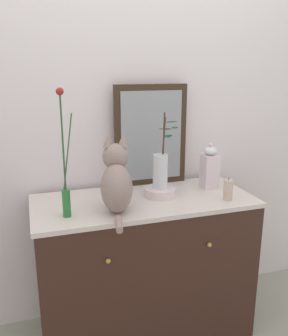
{
  "coord_description": "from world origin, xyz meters",
  "views": [
    {
      "loc": [
        -0.59,
        -1.82,
        1.57
      ],
      "look_at": [
        0.0,
        0.0,
        1.04
      ],
      "focal_mm": 38.73,
      "sensor_mm": 36.0,
      "label": 1
    }
  ],
  "objects_px": {
    "sideboard": "(144,267)",
    "bowl_porcelain": "(160,192)",
    "mirror_leaning": "(151,136)",
    "jar_lidded_porcelain": "(210,168)",
    "vase_glass_clear": "(161,168)",
    "candle_pillar": "(228,190)",
    "vase_slim_green": "(65,180)",
    "cat_sitting": "(116,181)"
  },
  "relations": [
    {
      "from": "vase_slim_green",
      "to": "candle_pillar",
      "type": "height_order",
      "value": "vase_slim_green"
    },
    {
      "from": "mirror_leaning",
      "to": "candle_pillar",
      "type": "distance_m",
      "value": 0.57
    },
    {
      "from": "mirror_leaning",
      "to": "candle_pillar",
      "type": "bearing_deg",
      "value": -52.69
    },
    {
      "from": "mirror_leaning",
      "to": "cat_sitting",
      "type": "distance_m",
      "value": 0.5
    },
    {
      "from": "mirror_leaning",
      "to": "jar_lidded_porcelain",
      "type": "distance_m",
      "value": 0.41
    },
    {
      "from": "mirror_leaning",
      "to": "vase_slim_green",
      "type": "bearing_deg",
      "value": -146.61
    },
    {
      "from": "candle_pillar",
      "to": "jar_lidded_porcelain",
      "type": "bearing_deg",
      "value": 88.74
    },
    {
      "from": "sideboard",
      "to": "candle_pillar",
      "type": "relative_size",
      "value": 9.65
    },
    {
      "from": "sideboard",
      "to": "candle_pillar",
      "type": "bearing_deg",
      "value": -19.85
    },
    {
      "from": "vase_slim_green",
      "to": "jar_lidded_porcelain",
      "type": "height_order",
      "value": "vase_slim_green"
    },
    {
      "from": "vase_slim_green",
      "to": "vase_glass_clear",
      "type": "bearing_deg",
      "value": 14.24
    },
    {
      "from": "cat_sitting",
      "to": "vase_glass_clear",
      "type": "relative_size",
      "value": 0.95
    },
    {
      "from": "bowl_porcelain",
      "to": "jar_lidded_porcelain",
      "type": "distance_m",
      "value": 0.36
    },
    {
      "from": "mirror_leaning",
      "to": "bowl_porcelain",
      "type": "distance_m",
      "value": 0.37
    },
    {
      "from": "vase_slim_green",
      "to": "candle_pillar",
      "type": "relative_size",
      "value": 4.89
    },
    {
      "from": "candle_pillar",
      "to": "bowl_porcelain",
      "type": "bearing_deg",
      "value": 152.28
    },
    {
      "from": "mirror_leaning",
      "to": "vase_glass_clear",
      "type": "distance_m",
      "value": 0.28
    },
    {
      "from": "cat_sitting",
      "to": "bowl_porcelain",
      "type": "bearing_deg",
      "value": 24.72
    },
    {
      "from": "jar_lidded_porcelain",
      "to": "candle_pillar",
      "type": "distance_m",
      "value": 0.24
    },
    {
      "from": "sideboard",
      "to": "bowl_porcelain",
      "type": "relative_size",
      "value": 6.88
    },
    {
      "from": "vase_glass_clear",
      "to": "jar_lidded_porcelain",
      "type": "bearing_deg",
      "value": 9.37
    },
    {
      "from": "sideboard",
      "to": "candle_pillar",
      "type": "height_order",
      "value": "candle_pillar"
    },
    {
      "from": "bowl_porcelain",
      "to": "jar_lidded_porcelain",
      "type": "bearing_deg",
      "value": 9.24
    },
    {
      "from": "mirror_leaning",
      "to": "vase_glass_clear",
      "type": "height_order",
      "value": "mirror_leaning"
    },
    {
      "from": "vase_glass_clear",
      "to": "candle_pillar",
      "type": "xyz_separation_m",
      "value": [
        0.33,
        -0.18,
        -0.11
      ]
    },
    {
      "from": "vase_slim_green",
      "to": "jar_lidded_porcelain",
      "type": "bearing_deg",
      "value": 12.39
    },
    {
      "from": "sideboard",
      "to": "cat_sitting",
      "type": "bearing_deg",
      "value": -148.36
    },
    {
      "from": "mirror_leaning",
      "to": "cat_sitting",
      "type": "relative_size",
      "value": 1.5
    },
    {
      "from": "vase_slim_green",
      "to": "cat_sitting",
      "type": "bearing_deg",
      "value": 1.46
    },
    {
      "from": "candle_pillar",
      "to": "vase_slim_green",
      "type": "bearing_deg",
      "value": 177.49
    },
    {
      "from": "mirror_leaning",
      "to": "vase_slim_green",
      "type": "distance_m",
      "value": 0.69
    },
    {
      "from": "sideboard",
      "to": "vase_slim_green",
      "type": "relative_size",
      "value": 1.97
    },
    {
      "from": "sideboard",
      "to": "jar_lidded_porcelain",
      "type": "height_order",
      "value": "jar_lidded_porcelain"
    },
    {
      "from": "vase_slim_green",
      "to": "jar_lidded_porcelain",
      "type": "distance_m",
      "value": 0.91
    },
    {
      "from": "vase_glass_clear",
      "to": "jar_lidded_porcelain",
      "type": "height_order",
      "value": "vase_glass_clear"
    },
    {
      "from": "mirror_leaning",
      "to": "vase_slim_green",
      "type": "relative_size",
      "value": 0.99
    },
    {
      "from": "vase_glass_clear",
      "to": "candle_pillar",
      "type": "distance_m",
      "value": 0.39
    },
    {
      "from": "vase_slim_green",
      "to": "vase_glass_clear",
      "type": "height_order",
      "value": "vase_slim_green"
    },
    {
      "from": "jar_lidded_porcelain",
      "to": "mirror_leaning",
      "type": "bearing_deg",
      "value": 150.75
    },
    {
      "from": "sideboard",
      "to": "vase_slim_green",
      "type": "height_order",
      "value": "vase_slim_green"
    },
    {
      "from": "vase_slim_green",
      "to": "bowl_porcelain",
      "type": "height_order",
      "value": "vase_slim_green"
    },
    {
      "from": "sideboard",
      "to": "cat_sitting",
      "type": "xyz_separation_m",
      "value": [
        -0.18,
        -0.11,
        0.59
      ]
    }
  ]
}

